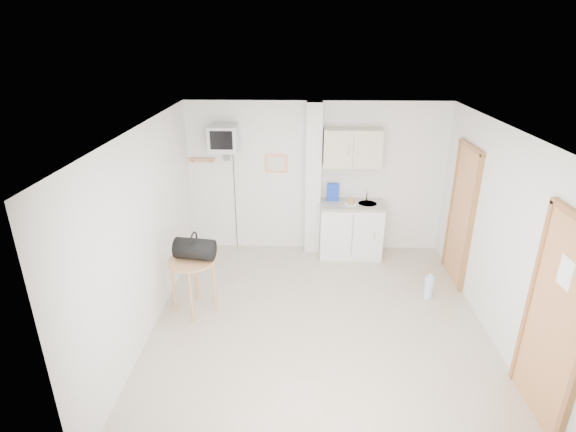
{
  "coord_description": "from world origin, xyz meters",
  "views": [
    {
      "loc": [
        -0.25,
        -4.82,
        3.48
      ],
      "look_at": [
        -0.41,
        0.6,
        1.25
      ],
      "focal_mm": 28.0,
      "sensor_mm": 36.0,
      "label": 1
    }
  ],
  "objects_px": {
    "water_bottle": "(429,287)",
    "duffel_bag": "(195,249)",
    "crt_television": "(224,139)",
    "round_table": "(192,267)"
  },
  "relations": [
    {
      "from": "round_table",
      "to": "duffel_bag",
      "type": "height_order",
      "value": "duffel_bag"
    },
    {
      "from": "water_bottle",
      "to": "duffel_bag",
      "type": "bearing_deg",
      "value": -173.6
    },
    {
      "from": "round_table",
      "to": "water_bottle",
      "type": "height_order",
      "value": "round_table"
    },
    {
      "from": "duffel_bag",
      "to": "round_table",
      "type": "bearing_deg",
      "value": -131.15
    },
    {
      "from": "crt_television",
      "to": "duffel_bag",
      "type": "bearing_deg",
      "value": -95.18
    },
    {
      "from": "round_table",
      "to": "duffel_bag",
      "type": "relative_size",
      "value": 1.4
    },
    {
      "from": "crt_television",
      "to": "water_bottle",
      "type": "distance_m",
      "value": 3.74
    },
    {
      "from": "round_table",
      "to": "water_bottle",
      "type": "xyz_separation_m",
      "value": [
        3.21,
        0.39,
        -0.48
      ]
    },
    {
      "from": "crt_television",
      "to": "duffel_bag",
      "type": "distance_m",
      "value": 2.0
    },
    {
      "from": "crt_television",
      "to": "water_bottle",
      "type": "xyz_separation_m",
      "value": [
        3.01,
        -1.35,
        -1.77
      ]
    }
  ]
}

